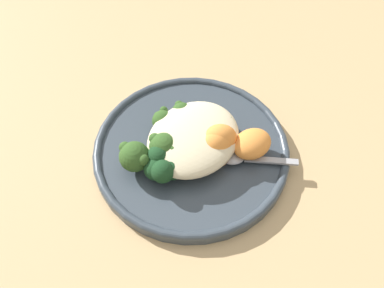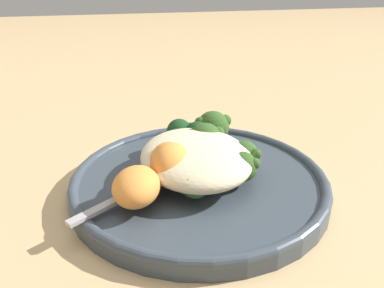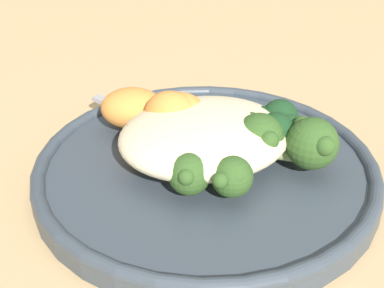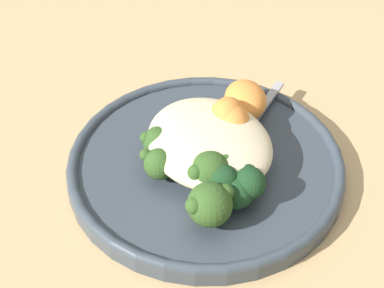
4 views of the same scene
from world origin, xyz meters
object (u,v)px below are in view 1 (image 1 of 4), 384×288
Objects in this scene: broccoli_stalk_0 at (218,128)px; spoon at (241,158)px; sweet_potato_chunk_1 at (214,152)px; sweet_potato_chunk_2 at (217,143)px; quinoa_mound at (194,137)px; broccoli_stalk_4 at (142,157)px; sweet_potato_chunk_0 at (252,144)px; sweet_potato_chunk_3 at (219,139)px; broccoli_stalk_1 at (186,121)px; broccoli_stalk_2 at (172,127)px; plate at (191,149)px; broccoli_stalk_3 at (170,149)px; kale_tuft at (163,165)px.

broccoli_stalk_0 is 0.75× the size of spoon.
sweet_potato_chunk_2 reaches higher than sweet_potato_chunk_1.
broccoli_stalk_4 is (-0.07, 0.04, -0.00)m from quinoa_mound.
quinoa_mound is at bearing 119.73° from sweet_potato_chunk_0.
broccoli_stalk_0 is at bearing -159.22° from broccoli_stalk_4.
broccoli_stalk_1 is at bearing 87.36° from sweet_potato_chunk_3.
broccoli_stalk_0 is 1.38× the size of sweet_potato_chunk_0.
sweet_potato_chunk_0 is at bearing -148.73° from broccoli_stalk_2.
quinoa_mound reaches higher than plate.
broccoli_stalk_0 is 1.61× the size of sweet_potato_chunk_1.
broccoli_stalk_3 is 0.10m from spoon.
broccoli_stalk_4 is 0.11m from sweet_potato_chunk_3.
broccoli_stalk_2 is at bearing -87.00° from broccoli_stalk_3.
sweet_potato_chunk_2 is (0.08, -0.07, 0.00)m from broccoli_stalk_4.
broccoli_stalk_1 is 2.06× the size of sweet_potato_chunk_3.
broccoli_stalk_0 is at bearing 129.60° from spoon.
kale_tuft reaches higher than broccoli_stalk_0.
broccoli_stalk_0 is at bearing -127.36° from broccoli_stalk_1.
sweet_potato_chunk_1 is at bearing -177.32° from broccoli_stalk_3.
plate is at bearing -139.51° from broccoli_stalk_3.
quinoa_mound is 0.06m from kale_tuft.
sweet_potato_chunk_0 reaches higher than broccoli_stalk_2.
sweet_potato_chunk_0 is at bearing -169.79° from broccoli_stalk_3.
broccoli_stalk_3 is 0.07m from sweet_potato_chunk_2.
sweet_potato_chunk_0 reaches higher than plate.
broccoli_stalk_1 is 0.08m from kale_tuft.
spoon is at bearing -83.16° from sweet_potato_chunk_3.
quinoa_mound is 2.50× the size of sweet_potato_chunk_0.
sweet_potato_chunk_2 is (-0.03, 0.04, 0.00)m from sweet_potato_chunk_0.
broccoli_stalk_2 is at bearing 94.59° from broccoli_stalk_1.
quinoa_mound is 0.04m from broccoli_stalk_2.
sweet_potato_chunk_2 is 0.90× the size of kale_tuft.
sweet_potato_chunk_2 is at bearing -156.43° from broccoli_stalk_0.
broccoli_stalk_2 is 0.12m from sweet_potato_chunk_0.
plate is 0.09m from sweet_potato_chunk_0.
sweet_potato_chunk_0 is 1.13× the size of sweet_potato_chunk_2.
broccoli_stalk_4 is (-0.09, 0.01, 0.00)m from broccoli_stalk_1.
sweet_potato_chunk_1 is at bearing -166.65° from sweet_potato_chunk_3.
plate is 5.90× the size of sweet_potato_chunk_1.
broccoli_stalk_4 reaches higher than sweet_potato_chunk_1.
sweet_potato_chunk_2 is (-0.03, -0.02, 0.01)m from broccoli_stalk_0.
sweet_potato_chunk_3 is at bearing -63.86° from quinoa_mound.
spoon is (-0.02, -0.05, -0.01)m from broccoli_stalk_0.
broccoli_stalk_1 is 1.78× the size of sweet_potato_chunk_0.
broccoli_stalk_0 and sweet_potato_chunk_1 have the same top height.
sweet_potato_chunk_3 reaches higher than broccoli_stalk_3.
broccoli_stalk_1 and broccoli_stalk_2 have the same top height.
sweet_potato_chunk_1 is at bearing -164.08° from sweet_potato_chunk_2.
sweet_potato_chunk_2 is (0.05, -0.05, 0.00)m from broccoli_stalk_3.
plate is 2.83× the size of broccoli_stalk_1.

